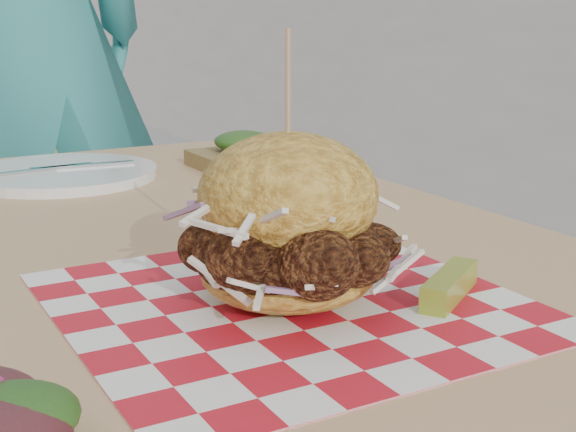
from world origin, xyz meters
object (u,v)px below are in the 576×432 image
object	(u,v)px
diner	(20,27)
patio_table	(159,314)
patio_chair	(3,214)
sandwich	(288,230)

from	to	relation	value
diner	patio_table	bearing A→B (deg)	73.15
patio_chair	diner	bearing A→B (deg)	61.87
patio_table	patio_chair	world-z (taller)	patio_chair
sandwich	patio_table	bearing A→B (deg)	98.75
sandwich	patio_chair	bearing A→B (deg)	90.84
patio_table	sandwich	world-z (taller)	sandwich
diner	patio_table	size ratio (longest dim) A/B	1.58
patio_chair	sandwich	world-z (taller)	sandwich
diner	sandwich	world-z (taller)	diner
patio_table	diner	bearing A→B (deg)	84.61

